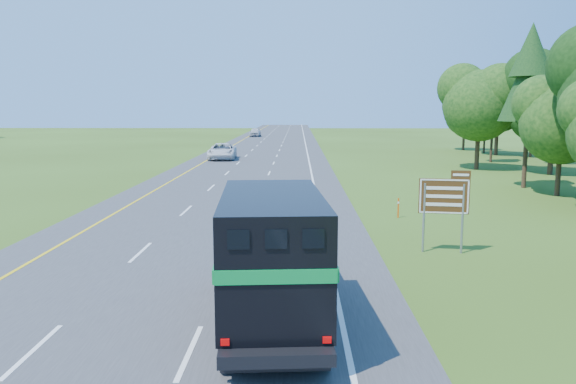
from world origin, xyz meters
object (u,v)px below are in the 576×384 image
at_px(horse_truck, 271,252).
at_px(far_car, 255,132).
at_px(white_suv, 222,151).
at_px(exit_sign, 445,200).

bearing_deg(horse_truck, far_car, 90.38).
bearing_deg(far_car, white_suv, -89.50).
xyz_separation_m(horse_truck, exit_sign, (6.39, 7.37, 0.21)).
relative_size(horse_truck, exit_sign, 2.47).
bearing_deg(white_suv, exit_sign, -73.97).
height_order(horse_truck, white_suv, horse_truck).
height_order(horse_truck, far_car, horse_truck).
distance_m(white_suv, exit_sign, 42.46).
xyz_separation_m(far_car, exit_sign, (14.22, -89.94, 1.22)).
bearing_deg(exit_sign, far_car, 107.15).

